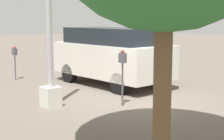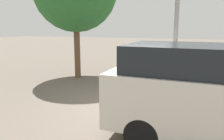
{
  "view_description": "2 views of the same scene",
  "coord_description": "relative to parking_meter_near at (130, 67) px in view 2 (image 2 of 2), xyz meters",
  "views": [
    {
      "loc": [
        -6.37,
        6.96,
        2.34
      ],
      "look_at": [
        0.46,
        0.5,
        0.94
      ],
      "focal_mm": 55.0,
      "sensor_mm": 36.0,
      "label": 1
    },
    {
      "loc": [
        1.9,
        -6.08,
        2.39
      ],
      "look_at": [
        -0.49,
        0.31,
        1.03
      ],
      "focal_mm": 35.0,
      "sensor_mm": 36.0,
      "label": 2
    }
  ],
  "objects": [
    {
      "name": "parking_meter_near",
      "position": [
        0.0,
        0.0,
        0.0
      ],
      "size": [
        0.22,
        0.15,
        1.52
      ],
      "rotation": [
        0.0,
        0.0,
        0.19
      ],
      "color": "#4C4C4C",
      "rests_on": "ground"
    },
    {
      "name": "ground_plane",
      "position": [
        -0.04,
        -0.51,
        -1.12
      ],
      "size": [
        80.0,
        80.0,
        0.0
      ],
      "primitive_type": "plane",
      "color": "#60564C"
    },
    {
      "name": "lamp_post",
      "position": [
        1.24,
        1.47,
        0.54
      ],
      "size": [
        0.44,
        0.44,
        5.27
      ],
      "color": "beige",
      "rests_on": "ground"
    },
    {
      "name": "parked_van",
      "position": [
        2.41,
        -1.9,
        -0.01
      ],
      "size": [
        4.51,
        2.14,
        2.03
      ],
      "rotation": [
        0.0,
        0.0,
        -0.03
      ],
      "color": "beige",
      "rests_on": "ground"
    }
  ]
}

